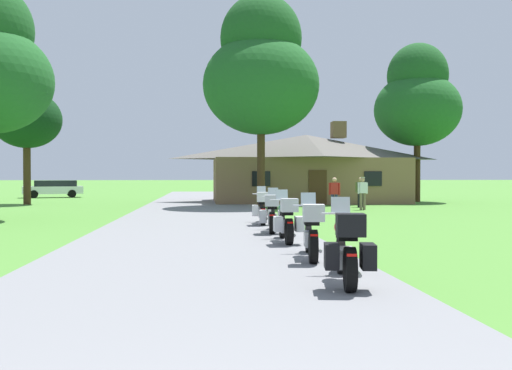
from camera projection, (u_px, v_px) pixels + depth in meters
The scene contains 15 objects.
ground_plane at pixel (200, 220), 21.16m from camera, with size 500.00×500.00×0.00m, color #4C8433.
asphalt_driveway at pixel (200, 223), 19.17m from camera, with size 6.40×80.00×0.06m, color slate.
motorcycle_red_nearest_to_camera at pixel (347, 249), 8.08m from camera, with size 0.94×2.07×1.30m.
motorcycle_blue_second_in_row at pixel (311, 231), 10.67m from camera, with size 0.75×2.08×1.30m.
motorcycle_green_third_in_row at pixel (287, 220), 13.30m from camera, with size 0.74×2.08×1.30m.
motorcycle_silver_fourth_in_row at pixel (272, 214), 15.73m from camera, with size 0.91×2.08×1.30m.
motorcycle_white_farthest_in_row at pixel (262, 208), 18.44m from camera, with size 0.81×2.08×1.30m.
stone_lodge at pixel (306, 167), 35.64m from camera, with size 12.97×7.58×5.41m.
bystander_olive_shirt_near_lodge at pixel (360, 191), 29.59m from camera, with size 0.55×0.26×1.67m.
bystander_white_shirt_beside_signpost at pixel (363, 191), 27.23m from camera, with size 0.55×0.26×1.69m.
bystander_red_shirt_by_tree at pixel (334, 193), 25.48m from camera, with size 0.53×0.32×1.67m.
tree_by_lodge_front at pixel (261, 72), 29.49m from camera, with size 6.43×6.43×11.75m.
tree_left_far at pixel (27, 112), 32.54m from camera, with size 4.15×4.15×8.43m.
tree_right_of_lodge at pixel (417, 100), 36.13m from camera, with size 5.78×5.78×10.73m.
parked_white_suv_far_left at pixel (54, 188), 43.40m from camera, with size 4.93×3.05×1.40m.
Camera 1 is at (0.08, -1.26, 1.70)m, focal length 37.42 mm.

